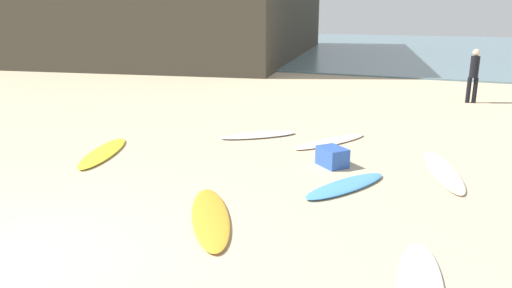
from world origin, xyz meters
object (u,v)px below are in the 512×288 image
Objects in this scene: surfboard_1 at (210,217)px; surfboard_3 at (259,135)px; surfboard_5 at (346,186)px; surfboard_4 at (331,141)px; surfboard_6 at (103,152)px; beachgoer_near at (474,73)px; beach_cooler at (332,157)px; surfboard_0 at (443,170)px; surfboard_2 at (420,286)px.

surfboard_1 is 1.18× the size of surfboard_3.
surfboard_5 reaches higher than surfboard_1.
surfboard_4 is 2.95m from surfboard_5.
surfboard_6 reaches higher than surfboard_4.
beachgoer_near is at bearing 104.73° from surfboard_5.
surfboard_4 is 5.10m from surfboard_6.
surfboard_5 is 5.24m from surfboard_6.
beach_cooler is (1.02, 3.16, 0.15)m from surfboard_1.
surfboard_4 is 7.48m from beachgoer_near.
beachgoer_near reaches higher than surfboard_0.
surfboard_5 reaches higher than surfboard_2.
surfboard_0 is 4.74m from surfboard_1.
surfboard_5 is at bearing -158.46° from surfboard_1.
surfboard_6 is at bearing -166.58° from beach_cooler.
surfboard_1 is at bearing -99.98° from surfboard_5.
surfboard_2 is at bearing -62.88° from beach_cooler.
surfboard_3 is 3.65m from surfboard_6.
surfboard_2 is 1.09× the size of surfboard_5.
beach_cooler reaches higher than surfboard_0.
beach_cooler reaches higher than surfboard_6.
surfboard_4 is 1.13× the size of surfboard_5.
beachgoer_near is 3.03× the size of beach_cooler.
surfboard_5 is at bearing -174.17° from surfboard_3.
surfboard_2 is 3.13m from surfboard_5.
beachgoer_near is (0.54, 8.01, 0.96)m from surfboard_0.
surfboard_5 is at bearing -19.11° from surfboard_6.
beachgoer_near reaches higher than surfboard_2.
surfboard_4 is (1.76, 0.15, -0.01)m from surfboard_3.
surfboard_6 is (-3.69, 2.04, -0.00)m from surfboard_1.
surfboard_5 is (0.98, -2.78, 0.01)m from surfboard_4.
surfboard_0 is at bearing -161.90° from surfboard_1.
surfboard_1 is 0.97× the size of surfboard_6.
beach_cooler is (-2.04, -0.45, 0.15)m from surfboard_0.
beach_cooler is at bearing -6.00° from surfboard_6.
surfboard_3 is 3.81m from surfboard_5.
surfboard_6 is (-5.24, -0.03, -0.00)m from surfboard_5.
surfboard_3 reaches higher than surfboard_2.
surfboard_4 reaches higher than surfboard_2.
beachgoer_near is at bearing -108.45° from surfboard_0.
surfboard_6 reaches higher than surfboard_2.
surfboard_1 reaches higher than surfboard_0.
surfboard_3 is at bearing -28.87° from surfboard_0.
surfboard_1 is at bearing 153.92° from surfboard_3.
surfboard_2 is 1.11× the size of surfboard_3.
surfboard_0 is at bearing -6.28° from surfboard_6.
surfboard_2 is at bearing 177.49° from surfboard_3.
beachgoer_near reaches higher than surfboard_4.
surfboard_2 is at bearing -41.71° from surfboard_6.
surfboard_6 is (-6.70, 2.74, 0.01)m from surfboard_2.
beachgoer_near is at bearing -138.84° from surfboard_1.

